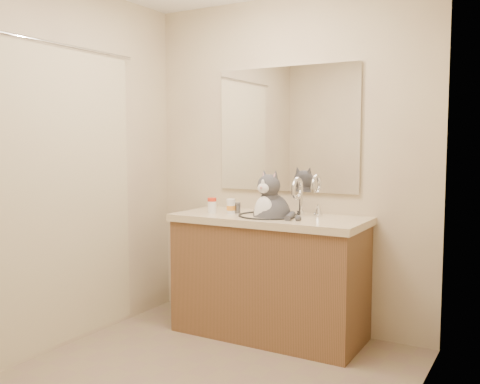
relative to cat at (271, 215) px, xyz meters
The scene contains 8 objects.
room 1.01m from the cat, 91.29° to the right, with size 2.22×2.52×2.42m.
vanity 0.42m from the cat, 145.30° to the left, with size 1.34×0.59×1.12m.
mirror 0.66m from the cat, 94.28° to the left, with size 1.10×0.02×0.90m, color white.
shower_curtain 1.38m from the cat, 141.57° to the right, with size 0.02×1.30×1.93m.
cat is the anchor object (origin of this frame).
pill_bottle_redcap 0.45m from the cat, behind, with size 0.07×0.07×0.11m.
pill_bottle_orange 0.31m from the cat, behind, with size 0.06×0.06×0.11m.
grey_canister 0.28m from the cat, behind, with size 0.05×0.05×0.08m.
Camera 1 is at (1.64, -2.32, 1.35)m, focal length 40.00 mm.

